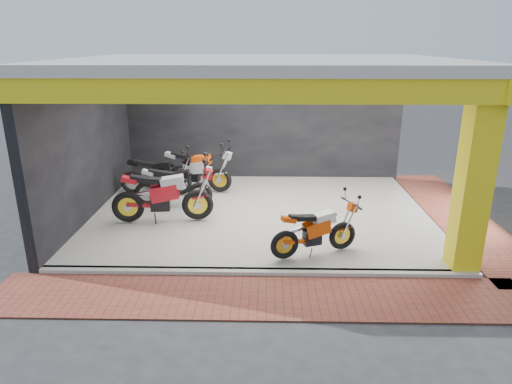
# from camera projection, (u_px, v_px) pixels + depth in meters

# --- Properties ---
(ground) EXTENTS (80.00, 80.00, 0.00)m
(ground) POSITION_uv_depth(u_px,v_px,m) (260.00, 250.00, 9.29)
(ground) COLOR #2D2D30
(ground) RESTS_ON ground
(showroom_floor) EXTENTS (8.00, 6.00, 0.10)m
(showroom_floor) POSITION_uv_depth(u_px,v_px,m) (261.00, 213.00, 11.17)
(showroom_floor) COLOR silver
(showroom_floor) RESTS_ON ground
(showroom_ceiling) EXTENTS (8.40, 6.40, 0.20)m
(showroom_ceiling) POSITION_uv_depth(u_px,v_px,m) (261.00, 63.00, 10.05)
(showroom_ceiling) COLOR beige
(showroom_ceiling) RESTS_ON corner_column
(back_wall) EXTENTS (8.20, 0.20, 3.50)m
(back_wall) POSITION_uv_depth(u_px,v_px,m) (262.00, 122.00, 13.58)
(back_wall) COLOR black
(back_wall) RESTS_ON ground
(left_wall) EXTENTS (0.20, 6.20, 3.50)m
(left_wall) POSITION_uv_depth(u_px,v_px,m) (87.00, 144.00, 10.72)
(left_wall) COLOR black
(left_wall) RESTS_ON ground
(corner_column) EXTENTS (0.50, 0.50, 3.50)m
(corner_column) POSITION_uv_depth(u_px,v_px,m) (474.00, 180.00, 7.94)
(corner_column) COLOR yellow
(corner_column) RESTS_ON ground
(header_beam_front) EXTENTS (8.40, 0.30, 0.40)m
(header_beam_front) POSITION_uv_depth(u_px,v_px,m) (259.00, 91.00, 7.30)
(header_beam_front) COLOR yellow
(header_beam_front) RESTS_ON corner_column
(header_beam_right) EXTENTS (0.30, 6.40, 0.40)m
(header_beam_right) POSITION_uv_depth(u_px,v_px,m) (442.00, 77.00, 10.06)
(header_beam_right) COLOR yellow
(header_beam_right) RESTS_ON corner_column
(floor_kerb) EXTENTS (8.00, 0.20, 0.10)m
(floor_kerb) POSITION_uv_depth(u_px,v_px,m) (259.00, 272.00, 8.30)
(floor_kerb) COLOR silver
(floor_kerb) RESTS_ON ground
(paver_front) EXTENTS (9.00, 1.40, 0.03)m
(paver_front) POSITION_uv_depth(u_px,v_px,m) (258.00, 297.00, 7.57)
(paver_front) COLOR brown
(paver_front) RESTS_ON ground
(paver_right) EXTENTS (1.40, 7.00, 0.03)m
(paver_right) POSITION_uv_depth(u_px,v_px,m) (458.00, 216.00, 11.08)
(paver_right) COLOR brown
(paver_right) RESTS_ON ground
(moto_hero) EXTENTS (2.03, 1.35, 1.17)m
(moto_hero) POSITION_uv_depth(u_px,v_px,m) (343.00, 223.00, 8.90)
(moto_hero) COLOR #D94709
(moto_hero) RESTS_ON showroom_floor
(moto_row_a) EXTENTS (2.51, 1.16, 1.48)m
(moto_row_a) POSITION_uv_depth(u_px,v_px,m) (197.00, 190.00, 10.33)
(moto_row_a) COLOR #B6131D
(moto_row_a) RESTS_ON showroom_floor
(moto_row_b) EXTENTS (2.09, 0.81, 1.27)m
(moto_row_b) POSITION_uv_depth(u_px,v_px,m) (200.00, 183.00, 11.24)
(moto_row_b) COLOR #B1B4B9
(moto_row_b) RESTS_ON showroom_floor
(moto_row_c) EXTENTS (2.42, 1.34, 1.40)m
(moto_row_c) POSITION_uv_depth(u_px,v_px,m) (219.00, 168.00, 12.31)
(moto_row_c) COLOR #ADAEB5
(moto_row_c) RESTS_ON showroom_floor
(moto_row_d) EXTENTS (2.09, 0.86, 1.25)m
(moto_row_d) POSITION_uv_depth(u_px,v_px,m) (180.00, 173.00, 12.11)
(moto_row_d) COLOR black
(moto_row_d) RESTS_ON showroom_floor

